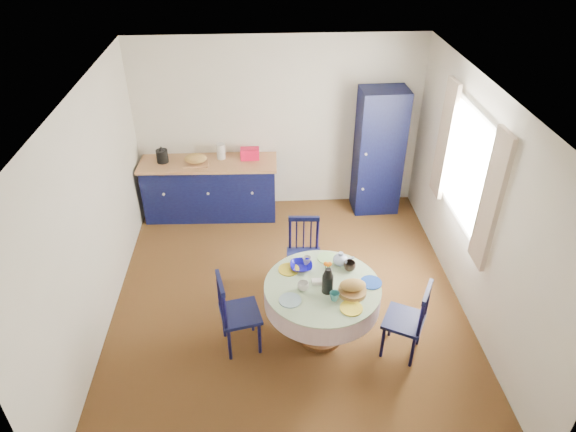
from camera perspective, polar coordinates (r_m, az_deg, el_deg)
The scene contains 17 objects.
floor at distance 6.08m, azimuth 0.02°, elevation -9.47°, with size 4.50×4.50×0.00m, color black.
ceiling at distance 4.76m, azimuth 0.02°, elevation 13.26°, with size 4.50×4.50×0.00m, color white.
wall_back at distance 7.31m, azimuth -1.04°, elevation 10.06°, with size 4.00×0.02×2.50m, color white.
wall_left at distance 5.58m, azimuth -20.93°, elevation -0.20°, with size 0.02×4.50×2.50m, color white.
wall_right at distance 5.77m, azimuth 20.26°, elevation 1.09°, with size 0.02×4.50×2.50m, color white.
window at distance 5.86m, azimuth 19.34°, elevation 4.91°, with size 0.10×1.74×1.45m.
kitchen_counter at distance 7.44m, azimuth -8.62°, elevation 3.16°, with size 1.92×0.66×1.09m.
pantry_cabinet at distance 7.40m, azimuth 10.04°, elevation 7.02°, with size 0.65×0.48×1.83m.
dining_table at distance 5.29m, azimuth 3.92°, elevation -8.67°, with size 1.20×1.18×0.99m.
chair_left at distance 5.31m, azimuth -5.76°, elevation -10.62°, with size 0.47×0.48×0.91m.
chair_far at distance 6.04m, azimuth 1.75°, elevation -4.24°, with size 0.42×0.40×0.89m.
chair_right at distance 5.36m, azimuth 13.21°, elevation -11.14°, with size 0.52×0.53×0.89m.
mug_a at distance 5.13m, azimuth 1.69°, elevation -7.79°, with size 0.11×0.11×0.09m, color silver.
mug_b at distance 5.04m, azimuth 5.19°, elevation -8.88°, with size 0.10×0.10×0.09m, color #2E7175.
mug_c at distance 5.40m, azimuth 6.87°, elevation -5.54°, with size 0.13×0.13×0.10m, color black.
mug_d at distance 5.45m, azimuth 2.11°, elevation -4.98°, with size 0.10×0.10×0.09m, color silver.
cobalt_bowl at distance 5.40m, azimuth 1.49°, elevation -5.60°, with size 0.23×0.23×0.06m, color #0B077E.
Camera 1 is at (-0.26, -4.46, 4.12)m, focal length 32.00 mm.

